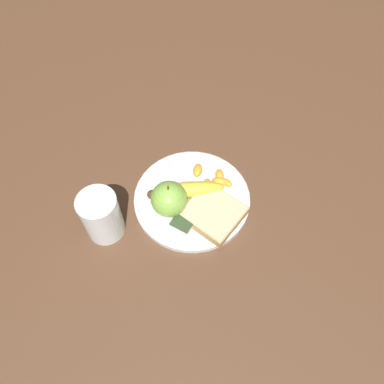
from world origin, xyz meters
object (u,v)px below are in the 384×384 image
(banana, at_px, (185,192))
(fork, at_px, (196,194))
(plate, at_px, (192,198))
(juice_glass, at_px, (102,217))
(apple, at_px, (169,199))
(bread_slice, at_px, (213,213))
(jam_packet, at_px, (182,225))

(banana, height_order, fork, banana)
(plate, relative_size, fork, 1.32)
(juice_glass, relative_size, apple, 1.31)
(banana, bearing_deg, juice_glass, -126.80)
(banana, bearing_deg, fork, 41.97)
(plate, relative_size, banana, 1.66)
(apple, relative_size, bread_slice, 0.68)
(jam_packet, bearing_deg, banana, 115.90)
(apple, bearing_deg, fork, 61.55)
(juice_glass, bearing_deg, plate, 50.97)
(apple, xyz_separation_m, bread_slice, (0.09, 0.03, -0.03))
(juice_glass, distance_m, fork, 0.20)
(apple, xyz_separation_m, fork, (0.03, 0.06, -0.03))
(juice_glass, bearing_deg, fork, 51.84)
(banana, relative_size, bread_slice, 1.22)
(banana, distance_m, jam_packet, 0.07)
(juice_glass, xyz_separation_m, fork, (0.12, 0.15, -0.04))
(plate, height_order, juice_glass, juice_glass)
(plate, distance_m, jam_packet, 0.07)
(apple, height_order, bread_slice, apple)
(fork, bearing_deg, juice_glass, -104.20)
(juice_glass, height_order, jam_packet, juice_glass)
(plate, bearing_deg, juice_glass, -129.03)
(plate, bearing_deg, banana, -156.93)
(banana, distance_m, fork, 0.03)
(plate, relative_size, bread_slice, 2.02)
(plate, xyz_separation_m, banana, (-0.01, -0.01, 0.02))
(bread_slice, bearing_deg, jam_packet, -127.77)
(apple, xyz_separation_m, jam_packet, (0.04, -0.02, -0.03))
(apple, bearing_deg, juice_glass, -132.79)
(plate, distance_m, banana, 0.03)
(bread_slice, bearing_deg, plate, 163.35)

